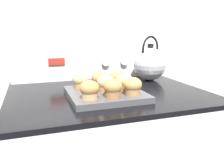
{
  "coord_description": "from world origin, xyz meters",
  "views": [
    {
      "loc": [
        -0.29,
        -0.58,
        1.17
      ],
      "look_at": [
        0.01,
        0.29,
        0.96
      ],
      "focal_mm": 38.0,
      "sensor_mm": 36.0,
      "label": 1
    }
  ],
  "objects_px": {
    "muffin_r2_c2": "(117,78)",
    "tea_kettle": "(150,63)",
    "muffin_pan": "(105,94)",
    "muffin_r1_c2": "(124,82)",
    "muffin_r2_c1": "(100,79)",
    "muffin_r0_c2": "(133,86)",
    "muffin_r1_c1": "(106,83)",
    "muffin_r2_c0": "(81,81)",
    "muffin_r0_c1": "(113,88)",
    "muffin_r0_c0": "(90,90)"
  },
  "relations": [
    {
      "from": "muffin_pan",
      "to": "muffin_r0_c1",
      "type": "bearing_deg",
      "value": -88.96
    },
    {
      "from": "muffin_r0_c2",
      "to": "muffin_r1_c2",
      "type": "bearing_deg",
      "value": 90.6
    },
    {
      "from": "muffin_r0_c2",
      "to": "muffin_r2_c2",
      "type": "relative_size",
      "value": 1.0
    },
    {
      "from": "muffin_r1_c2",
      "to": "tea_kettle",
      "type": "distance_m",
      "value": 0.33
    },
    {
      "from": "muffin_r0_c0",
      "to": "tea_kettle",
      "type": "xyz_separation_m",
      "value": [
        0.39,
        0.31,
        0.03
      ]
    },
    {
      "from": "muffin_pan",
      "to": "muffin_r0_c2",
      "type": "distance_m",
      "value": 0.12
    },
    {
      "from": "muffin_r0_c0",
      "to": "muffin_r2_c1",
      "type": "height_order",
      "value": "same"
    },
    {
      "from": "muffin_r1_c2",
      "to": "muffin_r2_c0",
      "type": "relative_size",
      "value": 1.0
    },
    {
      "from": "muffin_r1_c1",
      "to": "muffin_r2_c2",
      "type": "distance_m",
      "value": 0.11
    },
    {
      "from": "muffin_r2_c1",
      "to": "muffin_r1_c1",
      "type": "bearing_deg",
      "value": -89.93
    },
    {
      "from": "muffin_r2_c0",
      "to": "muffin_r0_c0",
      "type": "bearing_deg",
      "value": -91.07
    },
    {
      "from": "muffin_r1_c1",
      "to": "muffin_r2_c1",
      "type": "bearing_deg",
      "value": 90.07
    },
    {
      "from": "muffin_pan",
      "to": "muffin_r1_c1",
      "type": "height_order",
      "value": "muffin_r1_c1"
    },
    {
      "from": "muffin_r2_c2",
      "to": "muffin_r1_c2",
      "type": "bearing_deg",
      "value": -90.64
    },
    {
      "from": "muffin_r2_c2",
      "to": "muffin_r0_c2",
      "type": "bearing_deg",
      "value": -90.04
    },
    {
      "from": "muffin_r2_c0",
      "to": "tea_kettle",
      "type": "distance_m",
      "value": 0.41
    },
    {
      "from": "muffin_r2_c1",
      "to": "muffin_r2_c2",
      "type": "xyz_separation_m",
      "value": [
        0.08,
        0.0,
        0.0
      ]
    },
    {
      "from": "muffin_r1_c1",
      "to": "muffin_r0_c1",
      "type": "bearing_deg",
      "value": -89.72
    },
    {
      "from": "muffin_r0_c2",
      "to": "tea_kettle",
      "type": "xyz_separation_m",
      "value": [
        0.23,
        0.31,
        0.03
      ]
    },
    {
      "from": "muffin_r2_c0",
      "to": "tea_kettle",
      "type": "relative_size",
      "value": 0.3
    },
    {
      "from": "muffin_r1_c2",
      "to": "muffin_r2_c1",
      "type": "height_order",
      "value": "same"
    },
    {
      "from": "muffin_r2_c0",
      "to": "tea_kettle",
      "type": "height_order",
      "value": "tea_kettle"
    },
    {
      "from": "tea_kettle",
      "to": "muffin_r0_c0",
      "type": "bearing_deg",
      "value": -141.56
    },
    {
      "from": "muffin_r1_c1",
      "to": "tea_kettle",
      "type": "bearing_deg",
      "value": 36.86
    },
    {
      "from": "muffin_r0_c0",
      "to": "muffin_r1_c1",
      "type": "distance_m",
      "value": 0.11
    },
    {
      "from": "muffin_pan",
      "to": "muffin_r2_c2",
      "type": "height_order",
      "value": "muffin_r2_c2"
    },
    {
      "from": "muffin_r0_c0",
      "to": "muffin_r0_c1",
      "type": "height_order",
      "value": "same"
    },
    {
      "from": "muffin_r0_c0",
      "to": "muffin_r2_c0",
      "type": "xyz_separation_m",
      "value": [
        0.0,
        0.16,
        0.0
      ]
    },
    {
      "from": "muffin_r0_c2",
      "to": "tea_kettle",
      "type": "height_order",
      "value": "tea_kettle"
    },
    {
      "from": "muffin_r1_c1",
      "to": "muffin_r2_c2",
      "type": "xyz_separation_m",
      "value": [
        0.08,
        0.08,
        0.0
      ]
    },
    {
      "from": "muffin_r2_c0",
      "to": "muffin_r2_c1",
      "type": "relative_size",
      "value": 1.0
    },
    {
      "from": "muffin_r2_c2",
      "to": "tea_kettle",
      "type": "relative_size",
      "value": 0.3
    },
    {
      "from": "tea_kettle",
      "to": "muffin_r1_c1",
      "type": "bearing_deg",
      "value": -143.14
    },
    {
      "from": "muffin_r0_c1",
      "to": "muffin_r1_c2",
      "type": "bearing_deg",
      "value": 46.92
    },
    {
      "from": "muffin_pan",
      "to": "muffin_r2_c2",
      "type": "xyz_separation_m",
      "value": [
        0.08,
        0.08,
        0.04
      ]
    },
    {
      "from": "muffin_r2_c1",
      "to": "tea_kettle",
      "type": "bearing_deg",
      "value": 25.67
    },
    {
      "from": "muffin_r2_c0",
      "to": "muffin_r0_c1",
      "type": "bearing_deg",
      "value": -63.69
    },
    {
      "from": "muffin_pan",
      "to": "muffin_r1_c2",
      "type": "distance_m",
      "value": 0.09
    },
    {
      "from": "muffin_r1_c2",
      "to": "muffin_r2_c0",
      "type": "distance_m",
      "value": 0.17
    },
    {
      "from": "muffin_r2_c1",
      "to": "tea_kettle",
      "type": "relative_size",
      "value": 0.3
    },
    {
      "from": "muffin_r2_c1",
      "to": "muffin_r0_c2",
      "type": "bearing_deg",
      "value": -64.08
    },
    {
      "from": "muffin_r1_c1",
      "to": "muffin_r2_c1",
      "type": "height_order",
      "value": "same"
    },
    {
      "from": "muffin_r0_c1",
      "to": "muffin_r2_c1",
      "type": "relative_size",
      "value": 1.0
    },
    {
      "from": "muffin_r0_c0",
      "to": "muffin_r2_c2",
      "type": "distance_m",
      "value": 0.23
    },
    {
      "from": "muffin_r0_c0",
      "to": "muffin_r0_c1",
      "type": "xyz_separation_m",
      "value": [
        0.08,
        -0.0,
        0.0
      ]
    },
    {
      "from": "muffin_r1_c2",
      "to": "muffin_r2_c2",
      "type": "relative_size",
      "value": 1.0
    },
    {
      "from": "muffin_pan",
      "to": "muffin_r0_c0",
      "type": "xyz_separation_m",
      "value": [
        -0.08,
        -0.08,
        0.04
      ]
    },
    {
      "from": "muffin_r0_c0",
      "to": "muffin_r0_c1",
      "type": "relative_size",
      "value": 1.0
    },
    {
      "from": "muffin_pan",
      "to": "muffin_r2_c0",
      "type": "bearing_deg",
      "value": 134.65
    },
    {
      "from": "muffin_r0_c2",
      "to": "muffin_r2_c2",
      "type": "height_order",
      "value": "same"
    }
  ]
}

